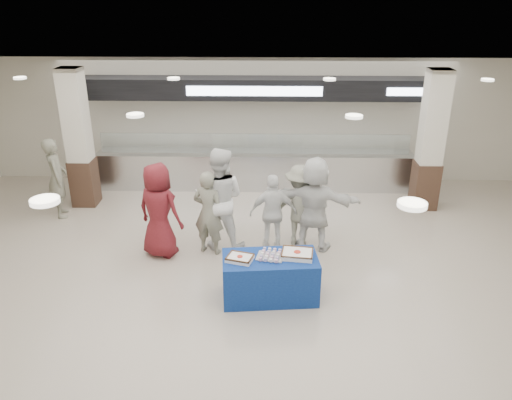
{
  "coord_description": "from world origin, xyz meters",
  "views": [
    {
      "loc": [
        0.33,
        -6.72,
        4.78
      ],
      "look_at": [
        0.12,
        1.6,
        1.24
      ],
      "focal_mm": 35.0,
      "sensor_mm": 36.0,
      "label": 1
    }
  ],
  "objects_px": {
    "civilian_maroon": "(159,210)",
    "civilian_white": "(314,204)",
    "sheet_cake_left": "(240,258)",
    "soldier_bg": "(57,178)",
    "display_table": "(270,278)",
    "chef_short": "(273,213)",
    "sheet_cake_right": "(297,254)",
    "soldier_b": "(300,206)",
    "chef_tall": "(219,199)",
    "soldier_a": "(209,213)",
    "cupcake_tray": "(270,255)"
  },
  "relations": [
    {
      "from": "soldier_a",
      "to": "chef_tall",
      "type": "height_order",
      "value": "chef_tall"
    },
    {
      "from": "cupcake_tray",
      "to": "soldier_b",
      "type": "relative_size",
      "value": 0.29
    },
    {
      "from": "cupcake_tray",
      "to": "soldier_bg",
      "type": "xyz_separation_m",
      "value": [
        -4.72,
        3.14,
        0.12
      ]
    },
    {
      "from": "chef_tall",
      "to": "civilian_white",
      "type": "xyz_separation_m",
      "value": [
        1.83,
        -0.03,
        -0.08
      ]
    },
    {
      "from": "civilian_white",
      "to": "chef_tall",
      "type": "bearing_deg",
      "value": 11.65
    },
    {
      "from": "soldier_a",
      "to": "cupcake_tray",
      "type": "bearing_deg",
      "value": 145.42
    },
    {
      "from": "chef_short",
      "to": "chef_tall",
      "type": "bearing_deg",
      "value": -9.21
    },
    {
      "from": "sheet_cake_left",
      "to": "chef_short",
      "type": "xyz_separation_m",
      "value": [
        0.55,
        1.78,
        -0.02
      ]
    },
    {
      "from": "display_table",
      "to": "chef_short",
      "type": "distance_m",
      "value": 1.74
    },
    {
      "from": "display_table",
      "to": "civilian_white",
      "type": "distance_m",
      "value": 2.03
    },
    {
      "from": "sheet_cake_right",
      "to": "chef_short",
      "type": "relative_size",
      "value": 0.35
    },
    {
      "from": "display_table",
      "to": "sheet_cake_left",
      "type": "xyz_separation_m",
      "value": [
        -0.49,
        -0.09,
        0.42
      ]
    },
    {
      "from": "display_table",
      "to": "chef_short",
      "type": "relative_size",
      "value": 1.0
    },
    {
      "from": "civilian_maroon",
      "to": "sheet_cake_left",
      "type": "bearing_deg",
      "value": 160.61
    },
    {
      "from": "display_table",
      "to": "sheet_cake_left",
      "type": "relative_size",
      "value": 3.25
    },
    {
      "from": "display_table",
      "to": "civilian_maroon",
      "type": "height_order",
      "value": "civilian_maroon"
    },
    {
      "from": "cupcake_tray",
      "to": "civilian_maroon",
      "type": "bearing_deg",
      "value": 146.14
    },
    {
      "from": "cupcake_tray",
      "to": "civilian_white",
      "type": "bearing_deg",
      "value": 63.98
    },
    {
      "from": "chef_tall",
      "to": "soldier_bg",
      "type": "height_order",
      "value": "chef_tall"
    },
    {
      "from": "sheet_cake_right",
      "to": "civilian_maroon",
      "type": "distance_m",
      "value": 2.88
    },
    {
      "from": "civilian_maroon",
      "to": "chef_short",
      "type": "relative_size",
      "value": 1.19
    },
    {
      "from": "chef_tall",
      "to": "chef_short",
      "type": "height_order",
      "value": "chef_tall"
    },
    {
      "from": "cupcake_tray",
      "to": "soldier_b",
      "type": "xyz_separation_m",
      "value": [
        0.59,
        1.89,
        0.05
      ]
    },
    {
      "from": "civilian_maroon",
      "to": "soldier_a",
      "type": "xyz_separation_m",
      "value": [
        0.92,
        0.12,
        -0.09
      ]
    },
    {
      "from": "display_table",
      "to": "chef_short",
      "type": "xyz_separation_m",
      "value": [
        0.06,
        1.69,
        0.4
      ]
    },
    {
      "from": "soldier_a",
      "to": "soldier_bg",
      "type": "bearing_deg",
      "value": -6.72
    },
    {
      "from": "sheet_cake_right",
      "to": "cupcake_tray",
      "type": "xyz_separation_m",
      "value": [
        -0.44,
        -0.04,
        -0.02
      ]
    },
    {
      "from": "sheet_cake_left",
      "to": "soldier_bg",
      "type": "height_order",
      "value": "soldier_bg"
    },
    {
      "from": "soldier_a",
      "to": "display_table",
      "type": "bearing_deg",
      "value": 145.07
    },
    {
      "from": "cupcake_tray",
      "to": "chef_tall",
      "type": "distance_m",
      "value": 2.03
    },
    {
      "from": "display_table",
      "to": "soldier_bg",
      "type": "distance_m",
      "value": 5.71
    },
    {
      "from": "civilian_maroon",
      "to": "soldier_a",
      "type": "bearing_deg",
      "value": -148.74
    },
    {
      "from": "civilian_maroon",
      "to": "chef_short",
      "type": "xyz_separation_m",
      "value": [
        2.15,
        0.27,
        -0.15
      ]
    },
    {
      "from": "cupcake_tray",
      "to": "civilian_maroon",
      "type": "relative_size",
      "value": 0.26
    },
    {
      "from": "sheet_cake_right",
      "to": "chef_short",
      "type": "xyz_separation_m",
      "value": [
        -0.38,
        1.64,
        -0.02
      ]
    },
    {
      "from": "civilian_maroon",
      "to": "soldier_b",
      "type": "distance_m",
      "value": 2.72
    },
    {
      "from": "sheet_cake_left",
      "to": "civilian_maroon",
      "type": "height_order",
      "value": "civilian_maroon"
    },
    {
      "from": "display_table",
      "to": "soldier_a",
      "type": "distance_m",
      "value": 1.99
    },
    {
      "from": "cupcake_tray",
      "to": "soldier_a",
      "type": "distance_m",
      "value": 1.92
    },
    {
      "from": "civilian_maroon",
      "to": "civilian_white",
      "type": "xyz_separation_m",
      "value": [
        2.94,
        0.33,
        0.02
      ]
    },
    {
      "from": "chef_tall",
      "to": "civilian_white",
      "type": "bearing_deg",
      "value": -172.49
    },
    {
      "from": "sheet_cake_right",
      "to": "display_table",
      "type": "bearing_deg",
      "value": -172.76
    },
    {
      "from": "sheet_cake_right",
      "to": "soldier_bg",
      "type": "xyz_separation_m",
      "value": [
        -5.16,
        3.11,
        0.1
      ]
    },
    {
      "from": "soldier_b",
      "to": "soldier_bg",
      "type": "height_order",
      "value": "soldier_bg"
    },
    {
      "from": "civilian_maroon",
      "to": "soldier_b",
      "type": "height_order",
      "value": "civilian_maroon"
    },
    {
      "from": "civilian_maroon",
      "to": "soldier_b",
      "type": "relative_size",
      "value": 1.11
    },
    {
      "from": "chef_short",
      "to": "sheet_cake_left",
      "type": "bearing_deg",
      "value": 68.74
    },
    {
      "from": "chef_short",
      "to": "civilian_white",
      "type": "relative_size",
      "value": 0.82
    },
    {
      "from": "chef_short",
      "to": "soldier_b",
      "type": "bearing_deg",
      "value": -162.11
    },
    {
      "from": "soldier_bg",
      "to": "sheet_cake_left",
      "type": "bearing_deg",
      "value": -148.15
    }
  ]
}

